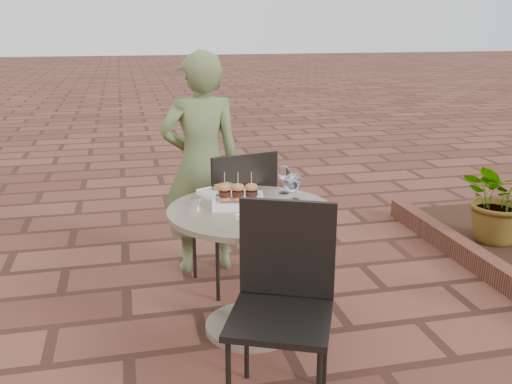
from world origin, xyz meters
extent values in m
plane|color=brown|center=(0.00, 0.00, 0.00)|extent=(60.00, 60.00, 0.00)
cylinder|color=gray|center=(-0.14, 0.13, 0.02)|extent=(0.52, 0.52, 0.04)
cylinder|color=gray|center=(-0.14, 0.13, 0.35)|extent=(0.08, 0.08, 0.70)
cylinder|color=gray|center=(-0.14, 0.13, 0.71)|extent=(0.90, 0.90, 0.03)
cube|color=black|center=(-0.13, 0.75, 0.45)|extent=(0.54, 0.54, 0.03)
cube|color=black|center=(-0.08, 0.56, 0.70)|extent=(0.43, 0.14, 0.46)
cylinder|color=black|center=(0.00, 0.99, 0.22)|extent=(0.02, 0.02, 0.44)
cylinder|color=black|center=(-0.37, 0.89, 0.22)|extent=(0.02, 0.02, 0.44)
cylinder|color=black|center=(0.10, 0.62, 0.22)|extent=(0.02, 0.02, 0.44)
cylinder|color=black|center=(-0.27, 0.52, 0.22)|extent=(0.02, 0.02, 0.44)
cube|color=black|center=(-0.17, -0.57, 0.45)|extent=(0.58, 0.58, 0.03)
cube|color=black|center=(-0.09, -0.39, 0.70)|extent=(0.41, 0.21, 0.46)
cylinder|color=black|center=(-0.27, -0.32, 0.22)|extent=(0.02, 0.02, 0.44)
cylinder|color=black|center=(0.08, -0.48, 0.22)|extent=(0.02, 0.02, 0.44)
imported|color=#5B6C3B|center=(-0.28, 1.05, 0.76)|extent=(0.57, 0.39, 1.52)
cube|color=white|center=(-0.24, 0.41, 0.74)|extent=(0.31, 0.31, 0.01)
cube|color=#CF6349|center=(-0.24, 0.41, 0.77)|extent=(0.12, 0.10, 0.03)
cube|color=#56672E|center=(-0.24, 0.41, 0.79)|extent=(0.12, 0.10, 0.01)
cube|color=white|center=(-0.19, 0.22, 0.74)|extent=(0.33, 0.33, 0.01)
cube|color=white|center=(-0.10, -0.09, 0.74)|extent=(0.32, 0.32, 0.01)
ellipsoid|color=#D4578C|center=(-0.14, -0.14, 0.75)|extent=(0.04, 0.03, 0.02)
cylinder|color=white|center=(0.07, 0.08, 0.73)|extent=(0.07, 0.07, 0.00)
cylinder|color=white|center=(0.07, 0.08, 0.78)|extent=(0.01, 0.01, 0.09)
ellipsoid|color=white|center=(0.07, 0.08, 0.87)|extent=(0.08, 0.08, 0.10)
cylinder|color=white|center=(0.07, 0.08, 0.87)|extent=(0.06, 0.06, 0.05)
cylinder|color=white|center=(0.11, 0.37, 0.73)|extent=(0.06, 0.06, 0.00)
cylinder|color=white|center=(0.11, 0.37, 0.77)|extent=(0.01, 0.01, 0.07)
ellipsoid|color=white|center=(0.11, 0.37, 0.85)|extent=(0.07, 0.07, 0.09)
cylinder|color=white|center=(0.14, 0.23, 0.73)|extent=(0.05, 0.05, 0.00)
cylinder|color=white|center=(0.14, 0.23, 0.77)|extent=(0.01, 0.01, 0.07)
ellipsoid|color=white|center=(0.14, 0.23, 0.84)|extent=(0.07, 0.07, 0.08)
cylinder|color=silver|center=(-0.42, 0.25, 0.75)|extent=(0.08, 0.08, 0.05)
cube|color=brown|center=(1.60, 0.30, 0.07)|extent=(0.12, 3.00, 0.15)
imported|color=#33662D|center=(2.00, 0.92, 0.41)|extent=(0.68, 0.60, 0.70)
camera|label=1|loc=(-0.78, -2.72, 1.69)|focal=40.00mm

